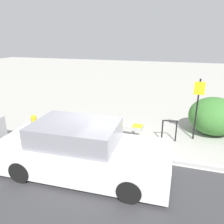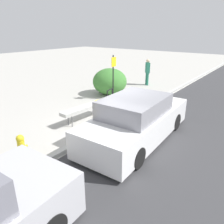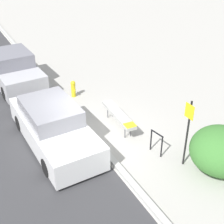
{
  "view_description": "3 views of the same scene",
  "coord_description": "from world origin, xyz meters",
  "views": [
    {
      "loc": [
        1.89,
        -6.15,
        3.66
      ],
      "look_at": [
        -0.52,
        1.53,
        0.9
      ],
      "focal_mm": 35.0,
      "sensor_mm": 36.0,
      "label": 1
    },
    {
      "loc": [
        -6.29,
        -4.6,
        3.47
      ],
      "look_at": [
        -0.15,
        -0.0,
        0.57
      ],
      "focal_mm": 35.0,
      "sensor_mm": 36.0,
      "label": 2
    },
    {
      "loc": [
        8.41,
        -3.79,
        6.54
      ],
      "look_at": [
        0.04,
        0.72,
        0.98
      ],
      "focal_mm": 50.0,
      "sensor_mm": 36.0,
      "label": 3
    }
  ],
  "objects": [
    {
      "name": "parked_car_near",
      "position": [
        -0.52,
        -1.29,
        0.68
      ],
      "size": [
        4.78,
        1.96,
        1.5
      ],
      "rotation": [
        0.0,
        0.0,
        0.04
      ],
      "color": "black",
      "rests_on": "ground_plane"
    },
    {
      "name": "fire_hydrant",
      "position": [
        -3.52,
        0.66,
        0.41
      ],
      "size": [
        0.36,
        0.22,
        0.77
      ],
      "color": "gold",
      "rests_on": "ground_plane"
    },
    {
      "name": "shrub_hedge",
      "position": [
        3.3,
        2.74,
        0.74
      ],
      "size": [
        1.92,
        1.9,
        1.47
      ],
      "color": "#3D7A33",
      "rests_on": "ground_plane"
    },
    {
      "name": "curb",
      "position": [
        0.0,
        0.0,
        0.07
      ],
      "size": [
        60.0,
        0.2,
        0.13
      ],
      "color": "#B7B7B2",
      "rests_on": "ground_plane"
    },
    {
      "name": "sign_post",
      "position": [
        2.57,
        1.95,
        1.38
      ],
      "size": [
        0.36,
        0.08,
        2.3
      ],
      "color": "black",
      "rests_on": "ground_plane"
    },
    {
      "name": "pedestrian",
      "position": [
        6.57,
        2.12,
        0.91
      ],
      "size": [
        0.42,
        0.42,
        1.7
      ],
      "rotation": [
        0.0,
        0.0,
        0.78
      ],
      "color": "#267259",
      "rests_on": "ground_plane"
    },
    {
      "name": "ground_plane",
      "position": [
        0.0,
        0.0,
        0.0
      ],
      "size": [
        60.0,
        60.0,
        0.0
      ],
      "primitive_type": "plane",
      "color": "#ADAAA3"
    },
    {
      "name": "bike_rack",
      "position": [
        1.69,
        1.51,
        0.5
      ],
      "size": [
        0.55,
        0.14,
        0.83
      ],
      "rotation": [
        0.0,
        0.0,
        0.16
      ],
      "color": "black",
      "rests_on": "ground_plane"
    },
    {
      "name": "bench",
      "position": [
        -0.35,
        1.21,
        0.53
      ],
      "size": [
        2.23,
        0.54,
        0.61
      ],
      "rotation": [
        0.0,
        0.0,
        -0.07
      ],
      "color": "#515156",
      "rests_on": "ground_plane"
    }
  ]
}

